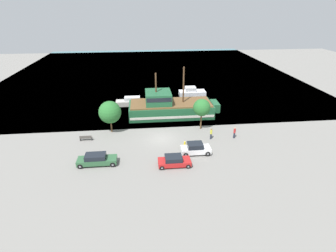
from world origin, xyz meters
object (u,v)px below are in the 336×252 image
(moored_boat_outer, at_px, (135,102))
(parked_car_curb_rear, at_px, (196,149))
(parked_car_curb_front, at_px, (97,159))
(bench_promenade_east, at_px, (86,138))
(parked_car_curb_mid, at_px, (174,161))
(pedestrian_walking_near, at_px, (234,133))
(pedestrian_walking_far, at_px, (211,134))
(moored_boat_dockside, at_px, (192,92))
(fire_hydrant, at_px, (185,144))
(pirate_ship, at_px, (169,107))

(moored_boat_outer, xyz_separation_m, parked_car_curb_rear, (8.60, -20.07, 0.13))
(parked_car_curb_front, bearing_deg, bench_promenade_east, 110.99)
(parked_car_curb_mid, xyz_separation_m, pedestrian_walking_near, (10.15, 6.59, 0.25))
(parked_car_curb_mid, xyz_separation_m, pedestrian_walking_far, (6.51, 6.66, 0.22))
(moored_boat_outer, xyz_separation_m, pedestrian_walking_near, (15.45, -16.10, 0.26))
(moored_boat_dockside, xyz_separation_m, bench_promenade_east, (-19.87, -19.45, -0.31))
(pedestrian_walking_far, bearing_deg, fire_hydrant, -157.30)
(parked_car_curb_mid, distance_m, bench_promenade_east, 14.85)
(fire_hydrant, height_order, pedestrian_walking_near, pedestrian_walking_near)
(pirate_ship, height_order, moored_boat_dockside, pirate_ship)
(moored_boat_dockside, distance_m, bench_promenade_east, 27.81)
(parked_car_curb_mid, height_order, pedestrian_walking_near, pedestrian_walking_near)
(parked_car_curb_front, bearing_deg, pedestrian_walking_near, 14.89)
(parked_car_curb_mid, relative_size, fire_hydrant, 5.44)
(pedestrian_walking_near, relative_size, pedestrian_walking_far, 1.02)
(moored_boat_outer, bearing_deg, moored_boat_dockside, 20.78)
(moored_boat_outer, bearing_deg, fire_hydrant, -67.28)
(fire_hydrant, xyz_separation_m, pedestrian_walking_far, (4.34, 1.81, 0.50))
(pedestrian_walking_near, bearing_deg, parked_car_curb_rear, -149.94)
(parked_car_curb_rear, bearing_deg, moored_boat_dockside, 80.65)
(pirate_ship, bearing_deg, pedestrian_walking_near, -48.32)
(pedestrian_walking_near, bearing_deg, parked_car_curb_mid, -147.01)
(parked_car_curb_mid, xyz_separation_m, bench_promenade_east, (-12.47, 8.06, -0.24))
(pirate_ship, height_order, pedestrian_walking_near, pirate_ship)
(parked_car_curb_rear, bearing_deg, pedestrian_walking_near, 30.06)
(parked_car_curb_rear, distance_m, bench_promenade_east, 16.68)
(pedestrian_walking_far, bearing_deg, pedestrian_walking_near, -1.09)
(moored_boat_outer, distance_m, parked_car_curb_rear, 21.83)
(bench_promenade_east, bearing_deg, pedestrian_walking_near, -3.71)
(bench_promenade_east, bearing_deg, parked_car_curb_rear, -19.01)
(moored_boat_outer, relative_size, fire_hydrant, 10.16)
(fire_hydrant, height_order, bench_promenade_east, bench_promenade_east)
(pirate_ship, distance_m, moored_boat_dockside, 12.53)
(pirate_ship, xyz_separation_m, pedestrian_walking_near, (8.97, -10.07, -0.71))
(parked_car_curb_front, height_order, parked_car_curb_mid, parked_car_curb_front)
(pedestrian_walking_far, bearing_deg, parked_car_curb_mid, -134.33)
(parked_car_curb_mid, distance_m, pedestrian_walking_near, 12.11)
(moored_boat_dockside, distance_m, moored_boat_outer, 13.58)
(parked_car_curb_front, distance_m, fire_hydrant, 12.57)
(pirate_ship, distance_m, parked_car_curb_front, 18.98)
(pedestrian_walking_far, bearing_deg, moored_boat_outer, 126.37)
(parked_car_curb_rear, height_order, fire_hydrant, parked_car_curb_rear)
(parked_car_curb_mid, xyz_separation_m, parked_car_curb_rear, (3.30, 2.62, 0.11))
(pirate_ship, height_order, bench_promenade_east, pirate_ship)
(pedestrian_walking_far, bearing_deg, parked_car_curb_front, -161.77)
(parked_car_curb_front, relative_size, parked_car_curb_rear, 1.24)
(moored_boat_outer, bearing_deg, parked_car_curb_rear, -66.81)
(parked_car_curb_rear, bearing_deg, parked_car_curb_front, -174.11)
(pirate_ship, relative_size, pedestrian_walking_far, 9.26)
(pirate_ship, relative_size, bench_promenade_east, 9.14)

